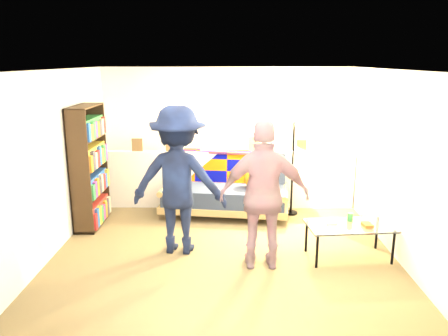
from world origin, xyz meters
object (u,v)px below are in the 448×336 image
bookshelf (89,170)px  person_left (178,181)px  floor_lamp (294,146)px  person_right (264,196)px  coffee_table (350,227)px  futon_sofa (227,189)px

bookshelf → person_left: size_ratio=0.95×
person_left → floor_lamp: bearing=-132.6°
floor_lamp → person_right: person_right is taller
floor_lamp → person_right: size_ratio=0.88×
bookshelf → floor_lamp: 3.27m
bookshelf → coffee_table: bearing=-17.6°
futon_sofa → person_right: (0.47, -1.96, 0.51)m
bookshelf → coffee_table: 3.92m
futon_sofa → person_left: person_left is taller
bookshelf → floor_lamp: bearing=9.3°
bookshelf → coffee_table: bookshelf is taller
person_left → bookshelf: bearing=-26.3°
coffee_table → person_right: (-1.13, -0.25, 0.50)m
person_left → person_right: 1.19m
floor_lamp → person_left: 2.28m
person_left → person_right: person_left is taller
floor_lamp → bookshelf: bearing=-170.7°
floor_lamp → person_right: 2.07m
futon_sofa → person_left: size_ratio=1.11×
futon_sofa → person_left: (-0.62, -1.49, 0.56)m
futon_sofa → bookshelf: size_ratio=1.17×
bookshelf → person_right: 2.95m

